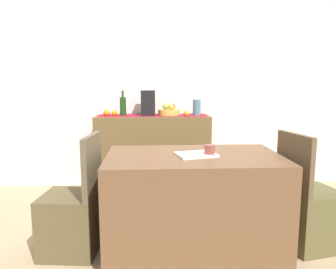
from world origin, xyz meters
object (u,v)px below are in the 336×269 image
dining_table (193,203)px  chair_by_corner (309,213)px  ceramic_vase (197,108)px  fruit_bowl (169,112)px  chair_near_window (72,218)px  coffee_maker (148,103)px  open_book (196,155)px  wine_bottle (123,106)px  coffee_cup (210,151)px  sideboard_console (153,153)px

dining_table → chair_by_corner: (0.91, -0.00, -0.10)m
ceramic_vase → dining_table: bearing=-98.6°
fruit_bowl → chair_near_window: (-0.80, -1.44, -0.66)m
coffee_maker → chair_near_window: coffee_maker is taller
fruit_bowl → coffee_maker: size_ratio=0.86×
fruit_bowl → chair_near_window: size_ratio=0.28×
fruit_bowl → open_book: fruit_bowl is taller
coffee_maker → chair_by_corner: bearing=-49.0°
wine_bottle → coffee_maker: (0.29, 0.00, 0.03)m
wine_bottle → coffee_maker: 0.29m
coffee_cup → ceramic_vase: bearing=85.8°
wine_bottle → chair_by_corner: wine_bottle is taller
coffee_maker → chair_near_window: size_ratio=0.32×
chair_by_corner → wine_bottle: bearing=136.8°
wine_bottle → dining_table: size_ratio=0.22×
fruit_bowl → coffee_maker: 0.26m
ceramic_vase → chair_by_corner: (0.69, -1.45, -0.71)m
wine_bottle → ceramic_vase: (0.85, 0.00, -0.02)m
coffee_maker → ceramic_vase: size_ratio=1.58×
sideboard_console → chair_near_window: size_ratio=1.46×
sideboard_console → wine_bottle: bearing=180.0°
open_book → chair_near_window: (-0.92, 0.03, -0.48)m
dining_table → coffee_cup: 0.43m
wine_bottle → chair_near_window: 1.64m
open_book → chair_near_window: bearing=163.7°
dining_table → open_book: bearing=-65.0°
chair_near_window → coffee_cup: bearing=-3.1°
ceramic_vase → open_book: (-0.20, -1.47, -0.23)m
dining_table → chair_near_window: 0.91m
fruit_bowl → open_book: size_ratio=0.89×
dining_table → chair_by_corner: bearing=-0.2°
dining_table → chair_near_window: (-0.91, -0.00, -0.10)m
coffee_maker → open_book: bearing=-76.3°
open_book → chair_near_window: chair_near_window is taller
wine_bottle → chair_by_corner: bearing=-43.2°
fruit_bowl → sideboard_console: bearing=180.0°
fruit_bowl → coffee_maker: bearing=180.0°
fruit_bowl → dining_table: bearing=-85.8°
chair_near_window → chair_by_corner: size_ratio=1.00×
fruit_bowl → ceramic_vase: size_ratio=1.37×
dining_table → chair_by_corner: size_ratio=1.43×
coffee_maker → chair_by_corner: (1.26, -1.45, -0.77)m
fruit_bowl → chair_by_corner: fruit_bowl is taller
coffee_maker → dining_table: coffee_maker is taller
coffee_maker → fruit_bowl: bearing=0.0°
open_book → chair_near_window: 1.04m
chair_by_corner → coffee_cup: bearing=-176.2°
dining_table → coffee_cup: size_ratio=14.90×
ceramic_vase → coffee_cup: 1.52m
sideboard_console → wine_bottle: 0.65m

